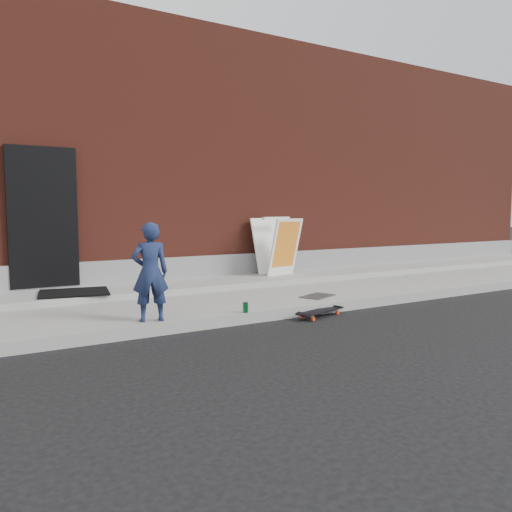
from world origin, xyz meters
TOP-DOWN VIEW (x-y plane):
  - ground at (0.00, 0.00)m, footprint 80.00×80.00m
  - sidewalk at (0.00, 1.50)m, footprint 20.00×3.00m
  - apron at (0.00, 2.40)m, footprint 20.00×1.20m
  - building at (-0.00, 6.99)m, footprint 20.00×8.10m
  - child at (-1.77, 0.20)m, footprint 0.49×0.37m
  - skateboard at (0.61, -0.13)m, footprint 0.87×0.44m
  - pizza_sign at (1.60, 2.52)m, footprint 0.82×0.92m
  - soda_can at (-0.52, 0.05)m, footprint 0.10×0.10m
  - doormat at (-2.30, 2.21)m, footprint 1.13×0.97m
  - utility_plate at (1.08, 0.54)m, footprint 0.65×0.54m

SIDE VIEW (x-z plane):
  - ground at x=0.00m, z-range 0.00..0.00m
  - sidewalk at x=0.00m, z-range 0.00..0.15m
  - skateboard at x=0.61m, z-range 0.03..0.13m
  - utility_plate at x=1.08m, z-range 0.15..0.17m
  - apron at x=0.00m, z-range 0.15..0.25m
  - soda_can at x=-0.52m, z-range 0.15..0.29m
  - doormat at x=-2.30m, z-range 0.25..0.28m
  - child at x=-1.77m, z-range 0.15..1.37m
  - pizza_sign at x=1.60m, z-range 0.25..1.39m
  - building at x=0.00m, z-range 0.00..5.00m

